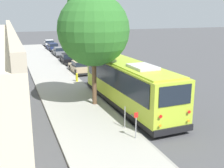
{
  "coord_description": "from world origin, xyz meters",
  "views": [
    {
      "loc": [
        -17.71,
        7.8,
        6.58
      ],
      "look_at": [
        1.3,
        0.75,
        1.3
      ],
      "focal_mm": 45.0,
      "sensor_mm": 36.0,
      "label": 1
    }
  ],
  "objects_px": {
    "parked_sedan_navy": "(53,47)",
    "street_tree": "(93,25)",
    "sign_post_far": "(125,117)",
    "fire_hydrant": "(77,77)",
    "parked_sedan_white": "(49,43)",
    "sign_post_near": "(136,125)",
    "parked_sedan_black": "(68,59)",
    "parked_sedan_gray": "(59,52)",
    "parked_sedan_tan": "(80,67)",
    "shuttle_bus": "(129,82)"
  },
  "relations": [
    {
      "from": "shuttle_bus",
      "to": "sign_post_near",
      "type": "relative_size",
      "value": 7.96
    },
    {
      "from": "parked_sedan_black",
      "to": "parked_sedan_white",
      "type": "xyz_separation_m",
      "value": [
        18.66,
        -0.27,
        0.01
      ]
    },
    {
      "from": "parked_sedan_gray",
      "to": "parked_sedan_white",
      "type": "distance_m",
      "value": 12.1
    },
    {
      "from": "parked_sedan_tan",
      "to": "sign_post_far",
      "type": "distance_m",
      "value": 15.94
    },
    {
      "from": "parked_sedan_tan",
      "to": "parked_sedan_white",
      "type": "xyz_separation_m",
      "value": [
        25.07,
        -0.27,
        -0.03
      ]
    },
    {
      "from": "parked_sedan_gray",
      "to": "street_tree",
      "type": "xyz_separation_m",
      "value": [
        -24.04,
        1.78,
        5.08
      ]
    },
    {
      "from": "street_tree",
      "to": "parked_sedan_white",
      "type": "bearing_deg",
      "value": -3.21
    },
    {
      "from": "fire_hydrant",
      "to": "parked_sedan_white",
      "type": "bearing_deg",
      "value": -3.26
    },
    {
      "from": "parked_sedan_white",
      "to": "sign_post_far",
      "type": "height_order",
      "value": "sign_post_far"
    },
    {
      "from": "parked_sedan_white",
      "to": "street_tree",
      "type": "distance_m",
      "value": 36.55
    },
    {
      "from": "parked_sedan_tan",
      "to": "fire_hydrant",
      "type": "distance_m",
      "value": 4.53
    },
    {
      "from": "sign_post_far",
      "to": "parked_sedan_black",
      "type": "bearing_deg",
      "value": -3.57
    },
    {
      "from": "street_tree",
      "to": "shuttle_bus",
      "type": "bearing_deg",
      "value": -117.69
    },
    {
      "from": "sign_post_far",
      "to": "fire_hydrant",
      "type": "height_order",
      "value": "sign_post_far"
    },
    {
      "from": "street_tree",
      "to": "sign_post_near",
      "type": "height_order",
      "value": "street_tree"
    },
    {
      "from": "shuttle_bus",
      "to": "fire_hydrant",
      "type": "height_order",
      "value": "shuttle_bus"
    },
    {
      "from": "parked_sedan_tan",
      "to": "sign_post_near",
      "type": "relative_size",
      "value": 2.94
    },
    {
      "from": "sign_post_far",
      "to": "street_tree",
      "type": "bearing_deg",
      "value": 4.3
    },
    {
      "from": "parked_sedan_gray",
      "to": "fire_hydrant",
      "type": "relative_size",
      "value": 5.09
    },
    {
      "from": "parked_sedan_tan",
      "to": "fire_hydrant",
      "type": "bearing_deg",
      "value": 160.9
    },
    {
      "from": "sign_post_far",
      "to": "parked_sedan_white",
      "type": "bearing_deg",
      "value": -2.33
    },
    {
      "from": "parked_sedan_white",
      "to": "fire_hydrant",
      "type": "distance_m",
      "value": 29.42
    },
    {
      "from": "parked_sedan_tan",
      "to": "parked_sedan_gray",
      "type": "bearing_deg",
      "value": -1.19
    },
    {
      "from": "fire_hydrant",
      "to": "parked_sedan_black",
      "type": "bearing_deg",
      "value": -7.45
    },
    {
      "from": "parked_sedan_black",
      "to": "sign_post_far",
      "type": "xyz_separation_m",
      "value": [
        -22.29,
        1.39,
        0.2
      ]
    },
    {
      "from": "sign_post_far",
      "to": "fire_hydrant",
      "type": "relative_size",
      "value": 1.55
    },
    {
      "from": "fire_hydrant",
      "to": "sign_post_near",
      "type": "bearing_deg",
      "value": -179.95
    },
    {
      "from": "parked_sedan_black",
      "to": "fire_hydrant",
      "type": "distance_m",
      "value": 10.8
    },
    {
      "from": "sign_post_far",
      "to": "fire_hydrant",
      "type": "bearing_deg",
      "value": 0.06
    },
    {
      "from": "parked_sedan_gray",
      "to": "fire_hydrant",
      "type": "bearing_deg",
      "value": 175.22
    },
    {
      "from": "parked_sedan_black",
      "to": "parked_sedan_tan",
      "type": "bearing_deg",
      "value": -177.91
    },
    {
      "from": "parked_sedan_black",
      "to": "street_tree",
      "type": "distance_m",
      "value": 18.29
    },
    {
      "from": "parked_sedan_navy",
      "to": "street_tree",
      "type": "relative_size",
      "value": 0.51
    },
    {
      "from": "sign_post_far",
      "to": "sign_post_near",
      "type": "bearing_deg",
      "value": 180.0
    },
    {
      "from": "parked_sedan_black",
      "to": "fire_hydrant",
      "type": "height_order",
      "value": "parked_sedan_black"
    },
    {
      "from": "parked_sedan_gray",
      "to": "fire_hydrant",
      "type": "xyz_separation_m",
      "value": [
        -17.27,
        1.43,
        -0.05
      ]
    },
    {
      "from": "parked_sedan_navy",
      "to": "sign_post_near",
      "type": "xyz_separation_m",
      "value": [
        -36.67,
        1.41,
        0.3
      ]
    },
    {
      "from": "sign_post_far",
      "to": "fire_hydrant",
      "type": "distance_m",
      "value": 11.58
    },
    {
      "from": "parked_sedan_gray",
      "to": "parked_sedan_white",
      "type": "xyz_separation_m",
      "value": [
        12.1,
        -0.24,
        -0.02
      ]
    },
    {
      "from": "sign_post_near",
      "to": "parked_sedan_white",
      "type": "bearing_deg",
      "value": -2.25
    },
    {
      "from": "parked_sedan_black",
      "to": "sign_post_near",
      "type": "distance_m",
      "value": 23.79
    },
    {
      "from": "parked_sedan_navy",
      "to": "sign_post_near",
      "type": "height_order",
      "value": "sign_post_near"
    },
    {
      "from": "shuttle_bus",
      "to": "parked_sedan_navy",
      "type": "relative_size",
      "value": 2.65
    },
    {
      "from": "parked_sedan_navy",
      "to": "parked_sedan_black",
      "type": "bearing_deg",
      "value": 175.73
    },
    {
      "from": "parked_sedan_gray",
      "to": "parked_sedan_navy",
      "type": "height_order",
      "value": "parked_sedan_gray"
    },
    {
      "from": "parked_sedan_tan",
      "to": "street_tree",
      "type": "xyz_separation_m",
      "value": [
        -11.07,
        1.75,
        5.07
      ]
    },
    {
      "from": "parked_sedan_tan",
      "to": "parked_sedan_navy",
      "type": "bearing_deg",
      "value": -1.11
    },
    {
      "from": "parked_sedan_white",
      "to": "sign_post_far",
      "type": "distance_m",
      "value": 40.98
    },
    {
      "from": "parked_sedan_gray",
      "to": "fire_hydrant",
      "type": "distance_m",
      "value": 17.33
    },
    {
      "from": "parked_sedan_gray",
      "to": "street_tree",
      "type": "bearing_deg",
      "value": 175.72
    }
  ]
}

